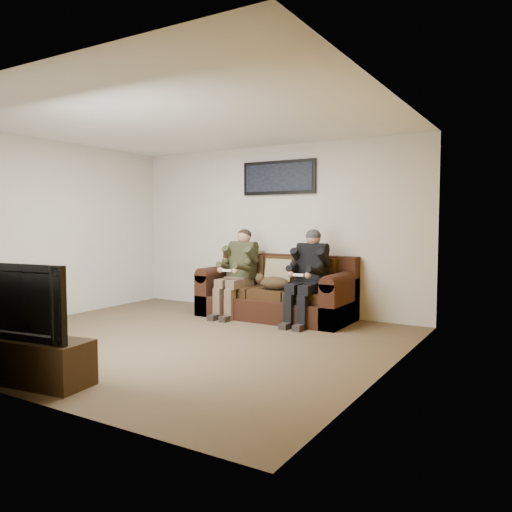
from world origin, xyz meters
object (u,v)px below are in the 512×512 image
Objects in this scene: cat at (273,283)px; person_left at (238,267)px; sofa at (278,294)px; tv_stand at (26,359)px; television at (24,300)px; framed_poster at (279,178)px; person_right at (308,271)px.

person_left is at bearing 171.97° from cat.
sofa is 1.78× the size of tv_stand.
cat is (0.66, -0.09, -0.19)m from person_left.
person_left is 3.59m from television.
person_left reaches higher than tv_stand.
tv_stand is (-0.57, -3.50, -0.35)m from cat.
framed_poster is 4.40m from television.
person_left is 1.53m from framed_poster.
framed_poster is at bearing 78.52° from tv_stand.
person_left reaches higher than cat.
sofa is 3.83m from television.
sofa is 1.71× the size of person_right.
person_left is 0.99× the size of person_right.
framed_poster is at bearing 117.41° from sofa.
framed_poster reaches higher than sofa.
tv_stand is (-1.08, -3.59, -0.54)m from person_right.
framed_poster reaches higher than television.
framed_poster is (0.38, 0.57, 1.36)m from person_left.
sofa is at bearing 162.02° from person_right.
person_right reaches higher than cat.
person_right is at bearing 0.02° from person_left.
framed_poster reaches higher than tv_stand.
person_right reaches higher than person_left.
cat is at bearing 73.27° from tv_stand.
tv_stand is (-0.50, -3.78, -0.15)m from sofa.
television is (0.08, -3.59, -0.00)m from person_left.
cat is 0.52× the size of tv_stand.
person_left is at bearing -161.98° from sofa.
tv_stand is at bearing -97.41° from television.
cat is 3.55m from television.
person_left is at bearing 83.91° from television.
person_right is 3.79m from tv_stand.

